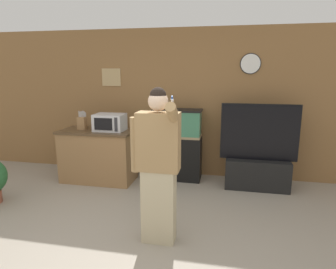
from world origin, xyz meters
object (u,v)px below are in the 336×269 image
object	(u,v)px
counter_island	(98,155)
aquarium_on_stand	(177,144)
knife_block	(82,123)
tv_on_stand	(257,164)
microwave	(110,122)
person_standing	(158,165)

from	to	relation	value
counter_island	aquarium_on_stand	world-z (taller)	aquarium_on_stand
knife_block	tv_on_stand	distance (m)	3.00
microwave	person_standing	size ratio (longest dim) A/B	0.29
microwave	aquarium_on_stand	bearing A→B (deg)	18.11
counter_island	tv_on_stand	distance (m)	2.67
knife_block	person_standing	xyz separation A→B (m)	(1.72, -1.65, -0.11)
knife_block	tv_on_stand	xyz separation A→B (m)	(2.93, 0.18, -0.61)
tv_on_stand	person_standing	size ratio (longest dim) A/B	0.80
person_standing	aquarium_on_stand	bearing A→B (deg)	93.91
microwave	knife_block	size ratio (longest dim) A/B	1.55
microwave	tv_on_stand	bearing A→B (deg)	4.29
counter_island	microwave	xyz separation A→B (m)	(0.23, 0.01, 0.58)
microwave	counter_island	bearing A→B (deg)	-177.64
aquarium_on_stand	person_standing	xyz separation A→B (m)	(0.14, -2.00, 0.28)
counter_island	person_standing	distance (m)	2.23
knife_block	microwave	bearing A→B (deg)	-0.10
counter_island	knife_block	xyz separation A→B (m)	(-0.27, 0.01, 0.56)
knife_block	tv_on_stand	size ratio (longest dim) A/B	0.23
counter_island	microwave	bearing A→B (deg)	2.36
microwave	person_standing	xyz separation A→B (m)	(1.22, -1.64, -0.14)
tv_on_stand	person_standing	xyz separation A→B (m)	(-1.21, -1.83, 0.49)
tv_on_stand	person_standing	world-z (taller)	person_standing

